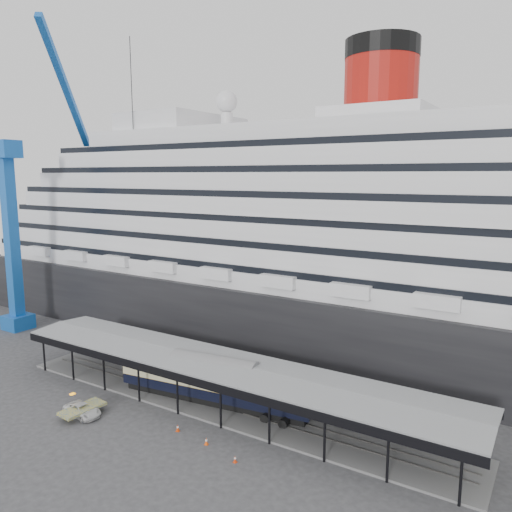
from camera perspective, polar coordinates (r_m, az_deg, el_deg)
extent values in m
plane|color=#353538|center=(55.32, -7.17, -18.53)|extent=(200.00, 200.00, 0.00)
cube|color=black|center=(79.16, 7.60, -6.02)|extent=(130.00, 30.00, 10.00)
cylinder|color=#A3130D|center=(74.41, 14.06, 18.01)|extent=(10.00, 10.00, 9.00)
cylinder|color=black|center=(75.42, 14.23, 21.95)|extent=(10.10, 10.10, 2.50)
sphere|color=silver|center=(86.20, -3.38, 17.21)|extent=(3.60, 3.60, 3.60)
cube|color=slate|center=(58.79, -3.96, -16.59)|extent=(56.00, 8.00, 0.24)
cube|color=slate|center=(58.20, -4.40, -16.70)|extent=(54.00, 0.08, 0.10)
cube|color=slate|center=(59.25, -3.54, -16.20)|extent=(54.00, 0.08, 0.10)
cube|color=black|center=(53.75, -6.92, -14.13)|extent=(56.00, 0.18, 0.90)
cube|color=black|center=(60.48, -1.46, -11.35)|extent=(56.00, 0.18, 0.90)
cube|color=slate|center=(56.77, -4.02, -11.99)|extent=(56.00, 9.00, 0.24)
cube|color=blue|center=(94.06, -25.53, -6.80)|extent=(4.00, 4.00, 2.40)
cube|color=blue|center=(91.40, -26.15, 1.81)|extent=(1.80, 1.80, 26.00)
cube|color=blue|center=(90.91, -26.80, 10.84)|extent=(5.00, 3.20, 2.80)
cube|color=blue|center=(88.31, -20.88, 17.44)|extent=(12.92, 17.86, 16.80)
cylinder|color=black|center=(84.85, -13.62, 7.55)|extent=(0.12, 0.12, 47.21)
imported|color=silver|center=(59.34, -19.22, -16.29)|extent=(4.86, 2.55, 1.30)
cube|color=black|center=(59.10, -4.76, -15.93)|extent=(22.60, 5.26, 0.75)
cube|color=black|center=(58.70, -4.77, -15.08)|extent=(23.71, 5.82, 1.18)
cube|color=beige|center=(58.18, -4.79, -13.92)|extent=(23.72, 5.86, 1.39)
cube|color=black|center=(57.83, -4.80, -13.10)|extent=(23.71, 5.82, 0.43)
cube|color=red|center=(54.25, -8.93, -19.15)|extent=(0.46, 0.46, 0.03)
cone|color=red|center=(54.08, -8.94, -18.81)|extent=(0.39, 0.39, 0.72)
cylinder|color=white|center=(54.05, -8.94, -18.75)|extent=(0.23, 0.23, 0.14)
cube|color=#FB520D|center=(51.68, -5.70, -20.63)|extent=(0.44, 0.44, 0.03)
cone|color=#FB520D|center=(51.50, -5.70, -20.29)|extent=(0.37, 0.37, 0.69)
cylinder|color=white|center=(51.47, -5.70, -20.23)|extent=(0.22, 0.22, 0.14)
cube|color=red|center=(48.89, -2.41, -22.48)|extent=(0.38, 0.38, 0.03)
cone|color=red|center=(48.72, -2.41, -22.15)|extent=(0.32, 0.32, 0.64)
cylinder|color=white|center=(48.68, -2.41, -22.09)|extent=(0.21, 0.21, 0.13)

